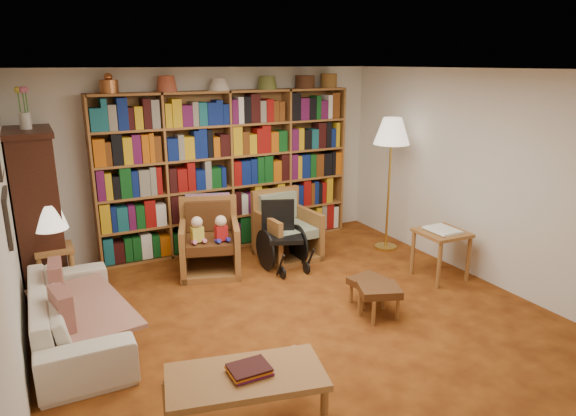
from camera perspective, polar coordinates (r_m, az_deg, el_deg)
floor at (r=5.49m, az=0.66°, el=-11.92°), size 5.00×5.00×0.00m
ceiling at (r=4.86m, az=0.75°, el=15.15°), size 5.00×5.00×0.00m
wall_back at (r=7.28m, az=-8.54°, el=5.34°), size 5.00×0.00×5.00m
wall_front at (r=3.18m, az=22.54°, el=-9.85°), size 5.00×0.00×5.00m
wall_left at (r=4.50m, az=-28.79°, el=-3.12°), size 0.00×5.00×5.00m
wall_right at (r=6.55m, az=20.47°, el=3.33°), size 0.00×5.00×5.00m
bookshelf at (r=7.21m, az=-6.56°, el=4.66°), size 3.60×0.30×2.42m
curio_cabinet at (r=6.50m, az=-26.07°, el=-0.09°), size 0.50×0.95×2.40m
framed_pictures at (r=4.70m, az=-29.09°, el=2.34°), size 0.03×0.52×0.97m
sofa at (r=5.31m, az=-22.41°, el=-10.77°), size 1.97×0.79×0.57m
sofa_throw at (r=5.31m, az=-21.89°, el=-10.57°), size 0.97×1.50×0.04m
cushion_left at (r=5.56m, az=-24.27°, el=-7.92°), size 0.15×0.39×0.38m
cushion_right at (r=4.92m, az=-23.75°, el=-10.98°), size 0.19×0.39×0.38m
side_table_lamp at (r=6.31m, az=-24.44°, el=-5.34°), size 0.40×0.40×0.59m
table_lamp at (r=6.17m, az=-24.96°, el=-1.04°), size 0.37×0.37×0.50m
armchair_leather at (r=6.58m, az=-8.96°, el=-3.69°), size 0.96×0.96×0.93m
armchair_sage at (r=6.98m, az=-0.40°, el=-2.64°), size 0.77×0.79×0.90m
wheelchair at (r=6.58m, az=-0.65°, el=-3.32°), size 0.55×0.69×0.87m
floor_lamp at (r=7.11m, az=11.45°, el=7.78°), size 0.49×0.49×1.85m
side_table_papers at (r=6.48m, az=16.70°, el=-3.29°), size 0.56×0.56×0.63m
footstool_a at (r=5.70m, az=8.84°, el=-8.22°), size 0.41×0.37×0.31m
footstool_b at (r=5.43m, az=10.10°, el=-9.20°), size 0.50×0.47×0.35m
coffee_table at (r=3.84m, az=-4.71°, el=-18.57°), size 1.21×0.79×0.50m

